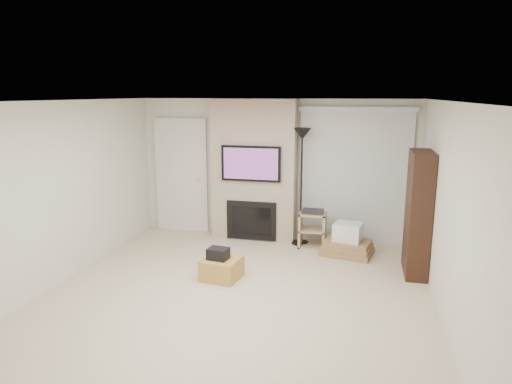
% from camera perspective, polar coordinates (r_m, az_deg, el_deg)
% --- Properties ---
extents(floor, '(5.00, 5.50, 0.00)m').
position_cam_1_polar(floor, '(6.06, -2.64, -13.09)').
color(floor, beige).
rests_on(floor, ground).
extents(ceiling, '(5.00, 5.50, 0.00)m').
position_cam_1_polar(ceiling, '(5.48, -2.91, 11.29)').
color(ceiling, white).
rests_on(ceiling, wall_back).
extents(wall_back, '(5.00, 0.00, 2.50)m').
position_cam_1_polar(wall_back, '(8.26, 2.44, 2.90)').
color(wall_back, beige).
rests_on(wall_back, ground).
extents(wall_front, '(5.00, 0.00, 2.50)m').
position_cam_1_polar(wall_front, '(3.22, -16.58, -12.87)').
color(wall_front, beige).
rests_on(wall_front, ground).
extents(wall_left, '(0.00, 5.50, 2.50)m').
position_cam_1_polar(wall_left, '(6.75, -23.65, -0.25)').
color(wall_left, beige).
rests_on(wall_left, ground).
extents(wall_right, '(0.00, 5.50, 2.50)m').
position_cam_1_polar(wall_right, '(5.52, 23.09, -2.80)').
color(wall_right, beige).
rests_on(wall_right, ground).
extents(hvac_vent, '(0.35, 0.18, 0.01)m').
position_cam_1_polar(hvac_vent, '(6.16, 2.83, 11.36)').
color(hvac_vent, silver).
rests_on(hvac_vent, ceiling).
extents(ottoman, '(0.57, 0.57, 0.30)m').
position_cam_1_polar(ottoman, '(6.60, -4.32, -9.49)').
color(ottoman, '#B18B3F').
rests_on(ottoman, floor).
extents(black_bag, '(0.31, 0.26, 0.16)m').
position_cam_1_polar(black_bag, '(6.50, -4.74, -7.69)').
color(black_bag, black).
rests_on(black_bag, ottoman).
extents(fireplace_wall, '(1.50, 0.47, 2.50)m').
position_cam_1_polar(fireplace_wall, '(8.13, -0.26, 2.66)').
color(fireplace_wall, tan).
rests_on(fireplace_wall, floor).
extents(entry_door, '(1.02, 0.11, 2.14)m').
position_cam_1_polar(entry_door, '(8.77, -9.25, 2.00)').
color(entry_door, silver).
rests_on(entry_door, floor).
extents(vertical_blinds, '(1.98, 0.10, 2.37)m').
position_cam_1_polar(vertical_blinds, '(8.07, 12.20, 2.57)').
color(vertical_blinds, silver).
rests_on(vertical_blinds, floor).
extents(floor_lamp, '(0.30, 0.30, 2.02)m').
position_cam_1_polar(floor_lamp, '(7.76, 5.75, 4.80)').
color(floor_lamp, black).
rests_on(floor_lamp, floor).
extents(av_stand, '(0.45, 0.38, 0.66)m').
position_cam_1_polar(av_stand, '(7.88, 7.07, -4.41)').
color(av_stand, tan).
rests_on(av_stand, floor).
extents(box_stack, '(0.89, 0.74, 0.53)m').
position_cam_1_polar(box_stack, '(7.64, 11.36, -6.23)').
color(box_stack, olive).
rests_on(box_stack, floor).
extents(bookshelf, '(0.30, 0.80, 1.80)m').
position_cam_1_polar(bookshelf, '(6.95, 19.61, -2.56)').
color(bookshelf, black).
rests_on(bookshelf, floor).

